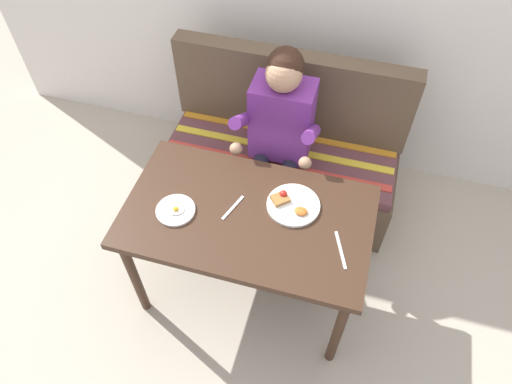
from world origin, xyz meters
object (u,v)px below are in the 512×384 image
couch (282,158)px  table (248,224)px  plate_eggs (176,210)px  fork (233,208)px  person (279,130)px  knife (341,250)px  plate_breakfast (292,204)px

couch → table: bearing=-90.0°
plate_eggs → fork: size_ratio=1.12×
table → person: bearing=89.4°
table → knife: bearing=-9.6°
couch → knife: size_ratio=7.20×
knife → fork: bearing=148.2°
table → person: 0.60m
plate_breakfast → couch: bearing=106.5°
plate_eggs → couch: bearing=68.1°
fork → table: bearing=7.6°
plate_breakfast → knife: (0.27, -0.19, -0.01)m
couch → fork: (-0.08, -0.75, 0.40)m
table → plate_breakfast: size_ratio=4.61×
table → knife: size_ratio=6.00×
knife → couch: bearing=96.9°
person → plate_breakfast: person is taller
table → knife: knife is taller
plate_breakfast → fork: plate_breakfast is taller
knife → table: bearing=148.5°
table → person: person is taller
couch → plate_eggs: size_ratio=7.55×
table → plate_eggs: (-0.34, -0.08, 0.09)m
person → plate_breakfast: bearing=-68.7°
plate_breakfast → person: bearing=111.3°
plate_breakfast → knife: 0.33m
person → plate_eggs: (-0.34, -0.67, -0.00)m
plate_breakfast → knife: bearing=-34.6°
table → person: (0.01, 0.59, 0.09)m
couch → plate_breakfast: (0.19, -0.66, 0.41)m
knife → person: bearing=102.5°
couch → person: 0.45m
person → plate_breakfast: 0.52m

